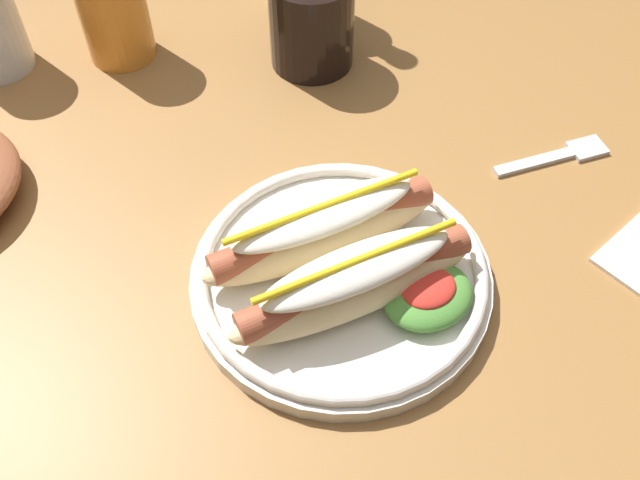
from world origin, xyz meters
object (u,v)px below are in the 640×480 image
Objects in this scene: extra_cup at (111,4)px; hot_dog_plate at (342,268)px; fork at (560,156)px; soda_cup at (312,22)px.

hot_dog_plate is at bearing -83.36° from extra_cup.
hot_dog_plate is 0.27m from fork.
extra_cup is (-0.18, 0.12, 0.01)m from soda_cup.
fork is at bearing -50.09° from extra_cup.
extra_cup is at bearing 96.64° from hot_dog_plate.
soda_cup is (-0.14, 0.26, 0.05)m from fork.
extra_cup reaches higher than hot_dog_plate.
hot_dog_plate reaches higher than fork.
fork is 0.49m from extra_cup.
hot_dog_plate is 0.41m from extra_cup.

